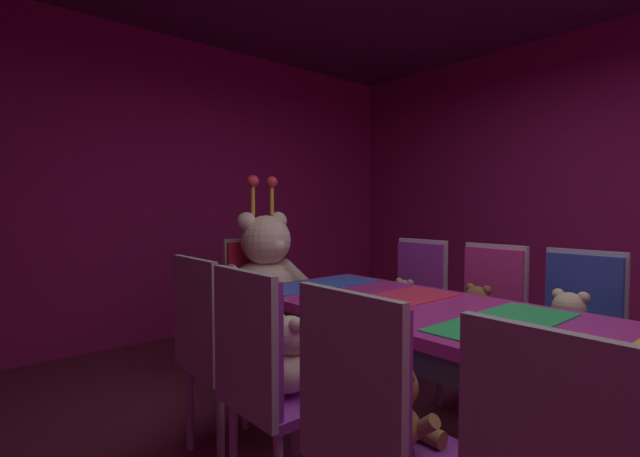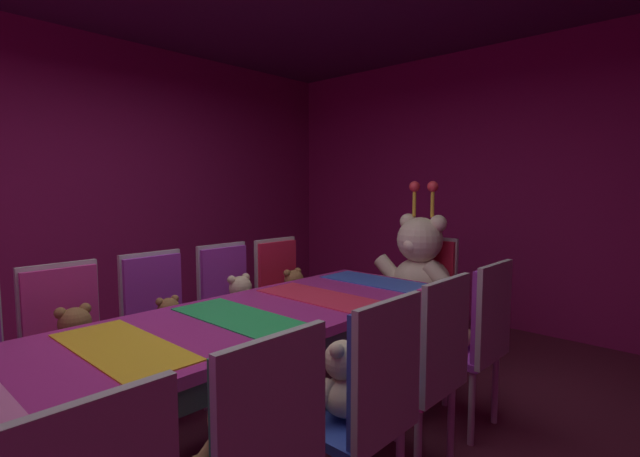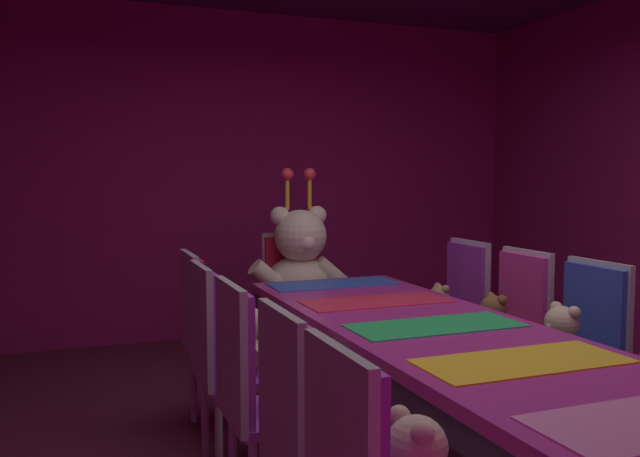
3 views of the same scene
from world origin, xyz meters
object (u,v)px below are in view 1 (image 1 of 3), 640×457
(teddy_left_3, at_px, (292,359))
(throne_chair, at_px, (254,290))
(chair_right_4, at_px, (415,294))
(teddy_left_2, at_px, (398,411))
(teddy_right_3, at_px, (476,313))
(teddy_left_4, at_px, (237,334))
(king_teddy_bear, at_px, (267,269))
(chair_right_2, at_px, (579,322))
(teddy_right_4, at_px, (403,300))
(teddy_right_2, at_px, (568,327))
(chair_left_3, at_px, (262,368))
(chair_right_3, at_px, (488,307))
(banquet_table, at_px, (505,342))
(chair_left_4, at_px, (210,338))
(chair_left_2, at_px, (367,418))

(teddy_left_3, height_order, throne_chair, throne_chair)
(chair_right_4, bearing_deg, throne_chair, -47.06)
(teddy_left_2, height_order, teddy_right_3, teddy_right_3)
(teddy_left_4, bearing_deg, king_teddy_bear, 47.48)
(chair_right_2, height_order, teddy_right_4, chair_right_2)
(chair_right_2, bearing_deg, king_teddy_bear, -64.64)
(teddy_right_4, bearing_deg, chair_right_4, -180.00)
(chair_right_4, bearing_deg, king_teddy_bear, -40.67)
(teddy_left_3, relative_size, king_teddy_bear, 0.35)
(teddy_left_2, xyz_separation_m, teddy_right_2, (1.38, 0.01, 0.02))
(teddy_right_2, bearing_deg, chair_left_3, -19.58)
(teddy_right_3, bearing_deg, chair_right_3, 180.00)
(banquet_table, bearing_deg, teddy_left_3, 141.58)
(chair_left_3, distance_m, teddy_right_4, 1.60)
(chair_left_4, height_order, chair_right_3, same)
(chair_left_4, bearing_deg, teddy_left_3, -76.97)
(chair_right_2, height_order, teddy_right_2, chair_right_2)
(banquet_table, xyz_separation_m, chair_left_4, (-0.81, 1.04, -0.06))
(chair_right_4, bearing_deg, chair_left_4, 1.06)
(chair_left_4, distance_m, chair_right_4, 1.62)
(banquet_table, bearing_deg, chair_right_4, 53.03)
(teddy_left_3, bearing_deg, teddy_left_4, 86.37)
(teddy_left_3, distance_m, teddy_right_4, 1.46)
(chair_right_2, bearing_deg, teddy_left_2, 0.27)
(teddy_left_4, relative_size, chair_right_2, 0.33)
(teddy_left_3, bearing_deg, banquet_table, -38.42)
(chair_right_3, relative_size, throne_chair, 1.00)
(banquet_table, distance_m, chair_right_3, 0.96)
(chair_left_2, xyz_separation_m, king_teddy_bear, (0.83, 1.77, 0.18))
(throne_chair, bearing_deg, chair_right_2, 23.33)
(teddy_left_2, bearing_deg, chair_right_3, 18.90)
(teddy_left_2, bearing_deg, teddy_right_4, 38.34)
(chair_left_3, height_order, teddy_left_4, chair_left_3)
(teddy_left_4, bearing_deg, chair_left_4, 180.00)
(chair_left_2, xyz_separation_m, teddy_left_3, (0.14, 0.55, 0.00))
(teddy_left_3, relative_size, chair_right_4, 0.35)
(teddy_right_2, height_order, throne_chair, throne_chair)
(teddy_left_2, distance_m, chair_right_2, 1.53)
(banquet_table, distance_m, throne_chair, 1.94)
(chair_right_4, bearing_deg, teddy_right_2, 83.54)
(teddy_right_2, relative_size, teddy_right_3, 1.12)
(teddy_right_4, distance_m, king_teddy_bear, 0.98)
(chair_left_2, relative_size, teddy_right_4, 3.58)
(teddy_left_4, distance_m, teddy_right_3, 1.43)
(teddy_right_2, relative_size, king_teddy_bear, 0.35)
(chair_left_2, xyz_separation_m, chair_right_4, (1.64, 1.07, 0.00))
(teddy_left_4, bearing_deg, teddy_left_3, -93.63)
(banquet_table, bearing_deg, teddy_right_2, 0.63)
(chair_right_4, xyz_separation_m, throne_chair, (-0.81, 0.87, 0.00))
(chair_left_3, xyz_separation_m, chair_right_4, (1.65, 0.52, 0.00))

